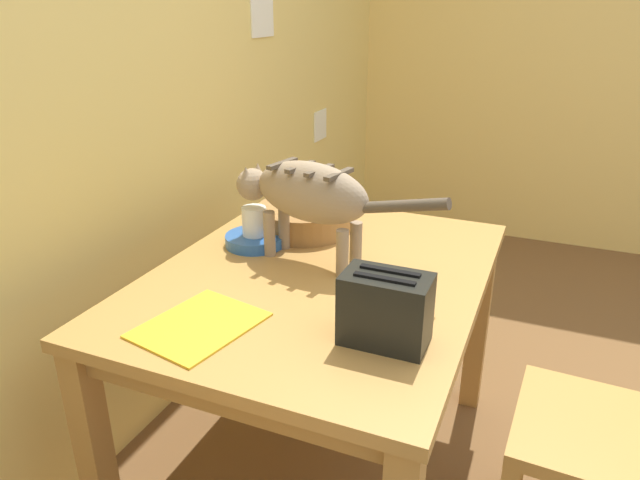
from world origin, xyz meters
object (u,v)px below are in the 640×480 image
at_px(wicker_basket, 304,218).
at_px(book_stack, 336,210).
at_px(cat, 307,195).
at_px(saucer_bowl, 255,240).
at_px(wooden_chair_near, 619,431).
at_px(toaster, 386,309).
at_px(coffee_mug, 255,221).
at_px(magazine, 199,325).
at_px(dining_table, 320,298).

bearing_deg(wicker_basket, book_stack, -18.16).
xyz_separation_m(cat, saucer_bowl, (0.04, 0.21, -0.19)).
relative_size(saucer_bowl, wooden_chair_near, 0.21).
distance_m(cat, toaster, 0.51).
relative_size(cat, wicker_basket, 2.13).
relative_size(coffee_mug, magazine, 0.43).
distance_m(magazine, book_stack, 0.85).
height_order(dining_table, coffee_mug, coffee_mug).
bearing_deg(wicker_basket, cat, -153.53).
relative_size(saucer_bowl, wicker_basket, 0.59).
bearing_deg(dining_table, wicker_basket, 32.09).
height_order(cat, wicker_basket, cat).
bearing_deg(wicker_basket, dining_table, -147.91).
height_order(coffee_mug, wooden_chair_near, wooden_chair_near).
xyz_separation_m(book_stack, wicker_basket, (-0.16, 0.05, 0.02)).
bearing_deg(wicker_basket, wooden_chair_near, -107.13).
distance_m(toaster, wooden_chair_near, 0.72).
bearing_deg(wooden_chair_near, wicker_basket, 75.53).
height_order(cat, book_stack, cat).
bearing_deg(saucer_bowl, dining_table, -110.74).
relative_size(book_stack, wooden_chair_near, 0.19).
relative_size(cat, magazine, 2.41).
height_order(coffee_mug, book_stack, coffee_mug).
bearing_deg(book_stack, toaster, -150.88).
bearing_deg(cat, wicker_basket, 38.22).
height_order(dining_table, cat, cat).
bearing_deg(book_stack, coffee_mug, 156.80).
xyz_separation_m(magazine, wooden_chair_near, (0.37, -0.99, -0.29)).
bearing_deg(toaster, wooden_chair_near, -65.00).
height_order(toaster, wooden_chair_near, wooden_chair_near).
distance_m(cat, wicker_basket, 0.30).
distance_m(saucer_bowl, toaster, 0.68).
distance_m(saucer_bowl, wicker_basket, 0.21).
height_order(magazine, wooden_chair_near, wooden_chair_near).
relative_size(saucer_bowl, book_stack, 1.11).
height_order(saucer_bowl, book_stack, book_stack).
bearing_deg(wooden_chair_near, cat, 87.06).
bearing_deg(saucer_bowl, toaster, -125.17).
height_order(cat, toaster, cat).
distance_m(magazine, toaster, 0.46).
relative_size(saucer_bowl, coffee_mug, 1.57).
height_order(dining_table, toaster, toaster).
xyz_separation_m(saucer_bowl, wooden_chair_near, (-0.13, -1.12, -0.30)).
relative_size(wicker_basket, wooden_chair_near, 0.35).
xyz_separation_m(wicker_basket, wooden_chair_near, (-0.32, -1.02, -0.33)).
bearing_deg(wicker_basket, saucer_bowl, 153.06).
relative_size(book_stack, toaster, 0.87).
distance_m(book_stack, wicker_basket, 0.17).
bearing_deg(wooden_chair_near, book_stack, 66.46).
xyz_separation_m(cat, toaster, (-0.35, -0.35, -0.12)).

